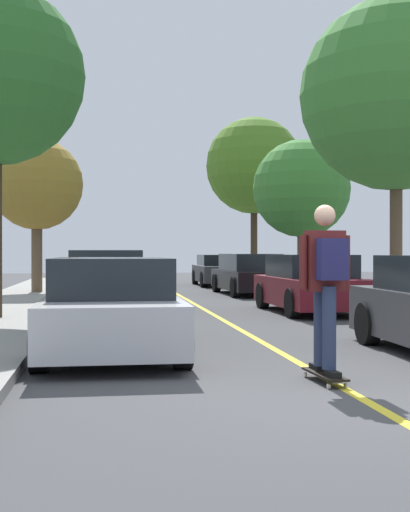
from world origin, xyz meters
TOP-DOWN VIEW (x-y plane):
  - ground at (0.00, 0.00)m, footprint 80.00×80.00m
  - center_line at (0.00, 4.00)m, footprint 0.12×39.20m
  - parked_car_left_nearest at (-2.35, 3.17)m, footprint 1.93×4.70m
  - parked_car_left_near at (-2.35, 9.62)m, footprint 2.03×4.39m
  - parked_car_left_far at (-2.35, 16.38)m, footprint 2.01×4.67m
  - parked_car_left_farthest at (-2.35, 22.37)m, footprint 1.89×4.44m
  - parked_car_right_near at (2.35, 8.80)m, footprint 1.93×4.04m
  - parked_car_right_far at (2.35, 15.69)m, footprint 1.91×4.56m
  - parked_car_right_farthest at (2.35, 21.70)m, footprint 1.93×4.16m
  - street_tree_left_near at (-4.56, 15.85)m, footprint 2.94×2.94m
  - street_tree_right_nearest at (4.56, 9.05)m, footprint 4.65×4.65m
  - street_tree_right_near at (4.56, 17.04)m, footprint 3.48×3.48m
  - street_tree_right_far at (4.56, 24.84)m, footprint 4.52×4.52m
  - skateboard at (-0.09, 0.44)m, footprint 0.27×0.85m
  - skateboarder at (-0.09, 0.40)m, footprint 0.58×0.71m

SIDE VIEW (x-z plane):
  - ground at x=0.00m, z-range 0.00..0.00m
  - center_line at x=0.00m, z-range 0.00..0.01m
  - skateboard at x=-0.09m, z-range 0.04..0.14m
  - parked_car_right_farthest at x=2.35m, z-range -0.01..1.29m
  - parked_car_right_near at x=2.35m, z-range -0.02..1.33m
  - parked_car_left_nearest at x=-2.35m, z-range -0.01..1.32m
  - parked_car_right_far at x=2.35m, z-range -0.01..1.35m
  - parked_car_left_far at x=-2.35m, z-range 0.00..1.40m
  - parked_car_left_near at x=-2.35m, z-range 0.00..1.45m
  - parked_car_left_farthest at x=-2.35m, z-range -0.01..1.47m
  - skateboarder at x=-0.09m, z-range 0.23..2.05m
  - street_tree_left_near at x=-4.56m, z-range 1.11..6.03m
  - street_tree_right_near at x=4.56m, z-range 1.03..6.32m
  - street_tree_right_nearest at x=4.56m, z-range 1.51..8.92m
  - street_tree_right_far at x=4.56m, z-range 1.66..9.25m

